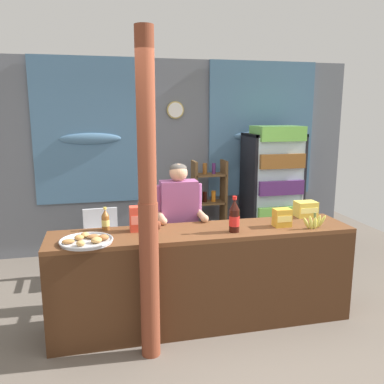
{
  "coord_description": "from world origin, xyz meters",
  "views": [
    {
      "loc": [
        -1.05,
        -3.05,
        2.05
      ],
      "look_at": [
        -0.13,
        0.91,
        1.23
      ],
      "focal_mm": 37.64,
      "sensor_mm": 36.0,
      "label": 1
    }
  ],
  "objects_px": {
    "timber_post": "(148,209)",
    "snack_box_instant_noodle": "(306,209)",
    "bottle_shelf_rack": "(209,205)",
    "soda_bottle_iced_tea": "(105,220)",
    "soda_bottle_cola": "(234,217)",
    "pastry_tray": "(87,240)",
    "plastic_lawn_chair": "(102,240)",
    "snack_box_choco_powder": "(282,218)",
    "stall_counter": "(206,271)",
    "drink_fridge": "(273,184)",
    "banana_bunch": "(314,222)",
    "snack_box_crackers": "(140,219)",
    "shopkeeper": "(179,217)"
  },
  "relations": [
    {
      "from": "timber_post",
      "to": "snack_box_instant_noodle",
      "type": "distance_m",
      "value": 1.89
    },
    {
      "from": "bottle_shelf_rack",
      "to": "soda_bottle_iced_tea",
      "type": "xyz_separation_m",
      "value": [
        -1.5,
        -1.73,
        0.33
      ]
    },
    {
      "from": "timber_post",
      "to": "soda_bottle_cola",
      "type": "height_order",
      "value": "timber_post"
    },
    {
      "from": "snack_box_instant_noodle",
      "to": "pastry_tray",
      "type": "xyz_separation_m",
      "value": [
        -2.25,
        -0.37,
        -0.06
      ]
    },
    {
      "from": "pastry_tray",
      "to": "timber_post",
      "type": "bearing_deg",
      "value": -29.62
    },
    {
      "from": "timber_post",
      "to": "bottle_shelf_rack",
      "type": "relative_size",
      "value": 1.97
    },
    {
      "from": "soda_bottle_iced_tea",
      "to": "pastry_tray",
      "type": "distance_m",
      "value": 0.4
    },
    {
      "from": "bottle_shelf_rack",
      "to": "pastry_tray",
      "type": "xyz_separation_m",
      "value": [
        -1.66,
        -2.08,
        0.26
      ]
    },
    {
      "from": "plastic_lawn_chair",
      "to": "soda_bottle_cola",
      "type": "height_order",
      "value": "soda_bottle_cola"
    },
    {
      "from": "snack_box_instant_noodle",
      "to": "snack_box_choco_powder",
      "type": "distance_m",
      "value": 0.5
    },
    {
      "from": "stall_counter",
      "to": "snack_box_choco_powder",
      "type": "distance_m",
      "value": 0.9
    },
    {
      "from": "stall_counter",
      "to": "snack_box_choco_powder",
      "type": "bearing_deg",
      "value": 4.22
    },
    {
      "from": "drink_fridge",
      "to": "soda_bottle_cola",
      "type": "height_order",
      "value": "drink_fridge"
    },
    {
      "from": "pastry_tray",
      "to": "banana_bunch",
      "type": "distance_m",
      "value": 2.11
    },
    {
      "from": "drink_fridge",
      "to": "snack_box_crackers",
      "type": "bearing_deg",
      "value": -141.41
    },
    {
      "from": "stall_counter",
      "to": "pastry_tray",
      "type": "xyz_separation_m",
      "value": [
        -1.06,
        -0.02,
        0.38
      ]
    },
    {
      "from": "timber_post",
      "to": "shopkeeper",
      "type": "distance_m",
      "value": 1.09
    },
    {
      "from": "bottle_shelf_rack",
      "to": "stall_counter",
      "type": "bearing_deg",
      "value": -106.16
    },
    {
      "from": "plastic_lawn_chair",
      "to": "banana_bunch",
      "type": "height_order",
      "value": "banana_bunch"
    },
    {
      "from": "bottle_shelf_rack",
      "to": "snack_box_crackers",
      "type": "distance_m",
      "value": 2.21
    },
    {
      "from": "bottle_shelf_rack",
      "to": "soda_bottle_iced_tea",
      "type": "distance_m",
      "value": 2.31
    },
    {
      "from": "drink_fridge",
      "to": "bottle_shelf_rack",
      "type": "height_order",
      "value": "drink_fridge"
    },
    {
      "from": "drink_fridge",
      "to": "bottle_shelf_rack",
      "type": "relative_size",
      "value": 1.36
    },
    {
      "from": "pastry_tray",
      "to": "banana_bunch",
      "type": "bearing_deg",
      "value": -1.51
    },
    {
      "from": "drink_fridge",
      "to": "snack_box_instant_noodle",
      "type": "relative_size",
      "value": 8.43
    },
    {
      "from": "plastic_lawn_chair",
      "to": "banana_bunch",
      "type": "distance_m",
      "value": 2.55
    },
    {
      "from": "snack_box_choco_powder",
      "to": "soda_bottle_iced_tea",
      "type": "bearing_deg",
      "value": 170.71
    },
    {
      "from": "timber_post",
      "to": "snack_box_instant_noodle",
      "type": "xyz_separation_m",
      "value": [
        1.75,
        0.65,
        -0.25
      ]
    },
    {
      "from": "timber_post",
      "to": "soda_bottle_cola",
      "type": "bearing_deg",
      "value": 19.65
    },
    {
      "from": "drink_fridge",
      "to": "snack_box_choco_powder",
      "type": "xyz_separation_m",
      "value": [
        -0.74,
        -1.84,
        0.02
      ]
    },
    {
      "from": "plastic_lawn_chair",
      "to": "pastry_tray",
      "type": "xyz_separation_m",
      "value": [
        -0.12,
        -1.46,
        0.47
      ]
    },
    {
      "from": "drink_fridge",
      "to": "stall_counter",
      "type": "bearing_deg",
      "value": -128.52
    },
    {
      "from": "soda_bottle_cola",
      "to": "snack_box_crackers",
      "type": "xyz_separation_m",
      "value": [
        -0.85,
        0.23,
        -0.03
      ]
    },
    {
      "from": "timber_post",
      "to": "soda_bottle_cola",
      "type": "xyz_separation_m",
      "value": [
        0.83,
        0.3,
        -0.19
      ]
    },
    {
      "from": "soda_bottle_cola",
      "to": "snack_box_choco_powder",
      "type": "height_order",
      "value": "soda_bottle_cola"
    },
    {
      "from": "soda_bottle_cola",
      "to": "soda_bottle_iced_tea",
      "type": "bearing_deg",
      "value": 163.72
    },
    {
      "from": "bottle_shelf_rack",
      "to": "pastry_tray",
      "type": "distance_m",
      "value": 2.68
    },
    {
      "from": "snack_box_choco_powder",
      "to": "banana_bunch",
      "type": "bearing_deg",
      "value": -26.85
    },
    {
      "from": "stall_counter",
      "to": "pastry_tray",
      "type": "relative_size",
      "value": 6.33
    },
    {
      "from": "banana_bunch",
      "to": "drink_fridge",
      "type": "bearing_deg",
      "value": 76.64
    },
    {
      "from": "plastic_lawn_chair",
      "to": "pastry_tray",
      "type": "bearing_deg",
      "value": -94.83
    },
    {
      "from": "timber_post",
      "to": "snack_box_crackers",
      "type": "relative_size",
      "value": 11.38
    },
    {
      "from": "soda_bottle_cola",
      "to": "pastry_tray",
      "type": "height_order",
      "value": "soda_bottle_cola"
    },
    {
      "from": "snack_box_choco_powder",
      "to": "drink_fridge",
      "type": "bearing_deg",
      "value": 68.12
    },
    {
      "from": "bottle_shelf_rack",
      "to": "pastry_tray",
      "type": "relative_size",
      "value": 2.98
    },
    {
      "from": "stall_counter",
      "to": "snack_box_instant_noodle",
      "type": "height_order",
      "value": "snack_box_instant_noodle"
    },
    {
      "from": "snack_box_instant_noodle",
      "to": "snack_box_crackers",
      "type": "relative_size",
      "value": 0.93
    },
    {
      "from": "snack_box_crackers",
      "to": "stall_counter",
      "type": "bearing_deg",
      "value": -20.82
    },
    {
      "from": "timber_post",
      "to": "banana_bunch",
      "type": "xyz_separation_m",
      "value": [
        1.61,
        0.23,
        -0.27
      ]
    },
    {
      "from": "soda_bottle_cola",
      "to": "snack_box_crackers",
      "type": "relative_size",
      "value": 1.45
    }
  ]
}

